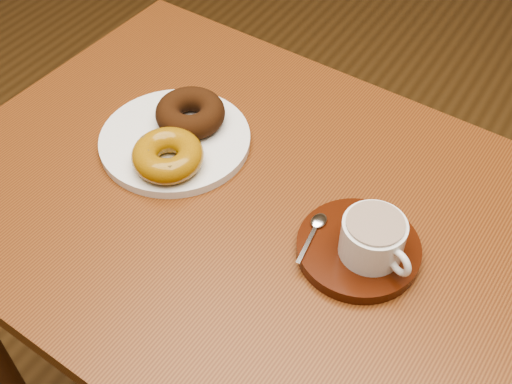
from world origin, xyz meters
The scene contains 7 objects.
cafe_table centered at (-0.03, 0.23, 0.69)m, with size 0.90×0.70×0.82m.
donut_plate centered at (-0.18, 0.27, 0.83)m, with size 0.23×0.23×0.01m, color silver.
donut_cinnamon centered at (-0.18, 0.31, 0.85)m, with size 0.11×0.11×0.04m, color black.
donut_caramel centered at (-0.15, 0.22, 0.85)m, with size 0.13×0.13×0.04m.
saucer centered at (0.15, 0.23, 0.83)m, with size 0.16×0.16×0.02m, color #341207.
coffee_cup centered at (0.16, 0.22, 0.86)m, with size 0.10×0.08×0.06m.
teaspoon centered at (0.08, 0.23, 0.84)m, with size 0.02×0.09×0.01m.
Camera 1 is at (0.30, -0.27, 1.49)m, focal length 45.00 mm.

